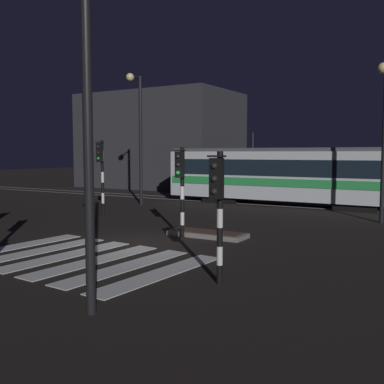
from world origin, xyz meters
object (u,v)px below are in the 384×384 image
at_px(street_lamp_trackside_right, 384,123).
at_px(tram, 287,175).
at_px(traffic_light_corner_far_left, 101,165).
at_px(street_lamp_near_kerb, 76,58).
at_px(traffic_light_corner_near_right, 218,197).
at_px(traffic_light_median_centre, 181,178).
at_px(street_lamp_trackside_left, 138,123).

height_order(street_lamp_trackside_right, tram, street_lamp_trackside_right).
distance_m(traffic_light_corner_far_left, street_lamp_near_kerb, 14.47).
distance_m(traffic_light_corner_near_right, tram, 16.47).
height_order(traffic_light_median_centre, street_lamp_trackside_left, street_lamp_trackside_left).
height_order(traffic_light_corner_far_left, street_lamp_near_kerb, street_lamp_near_kerb).
relative_size(traffic_light_corner_near_right, street_lamp_near_kerb, 0.41).
bearing_deg(traffic_light_corner_far_left, street_lamp_trackside_left, 101.82).
bearing_deg(street_lamp_near_kerb, street_lamp_trackside_right, 78.74).
height_order(traffic_light_corner_far_left, traffic_light_corner_near_right, traffic_light_corner_far_left).
relative_size(traffic_light_corner_far_left, street_lamp_trackside_right, 0.55).
bearing_deg(traffic_light_median_centre, traffic_light_corner_far_left, 152.97).
height_order(traffic_light_median_centre, street_lamp_trackside_right, street_lamp_trackside_right).
height_order(street_lamp_trackside_right, street_lamp_trackside_left, street_lamp_trackside_left).
bearing_deg(tram, traffic_light_corner_far_left, -128.29).
distance_m(traffic_light_corner_near_right, street_lamp_trackside_left, 16.52).
bearing_deg(street_lamp_trackside_right, traffic_light_corner_far_left, -163.23).
xyz_separation_m(traffic_light_corner_near_right, street_lamp_trackside_left, (-11.25, 11.81, 2.65)).
height_order(street_lamp_trackside_left, tram, street_lamp_trackside_left).
height_order(street_lamp_trackside_left, street_lamp_near_kerb, street_lamp_trackside_left).
distance_m(traffic_light_median_centre, street_lamp_trackside_left, 10.91).
bearing_deg(traffic_light_corner_far_left, traffic_light_median_centre, -27.03).
distance_m(street_lamp_trackside_left, street_lamp_near_kerb, 18.02).
relative_size(traffic_light_corner_near_right, street_lamp_trackside_right, 0.46).
relative_size(traffic_light_median_centre, street_lamp_near_kerb, 0.44).
bearing_deg(traffic_light_corner_near_right, traffic_light_median_centre, 130.43).
distance_m(traffic_light_corner_near_right, traffic_light_median_centre, 5.72).
height_order(street_lamp_trackside_right, street_lamp_near_kerb, street_lamp_near_kerb).
height_order(traffic_light_corner_near_right, street_lamp_trackside_right, street_lamp_trackside_right).
xyz_separation_m(traffic_light_median_centre, street_lamp_trackside_right, (5.46, 7.08, 2.12)).
bearing_deg(tram, street_lamp_trackside_left, -150.28).
xyz_separation_m(street_lamp_near_kerb, tram, (-2.76, 19.12, -2.87)).
bearing_deg(traffic_light_corner_far_left, tram, 51.71).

